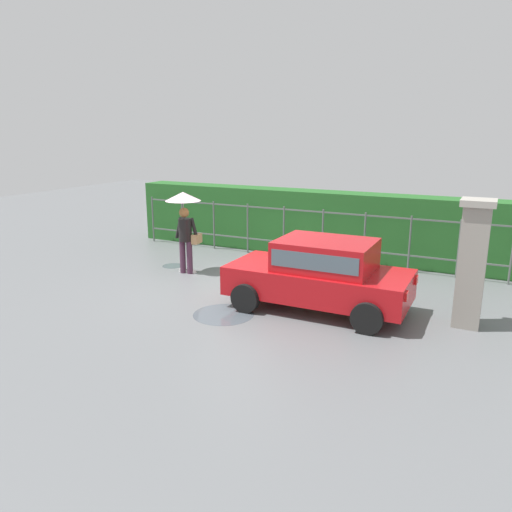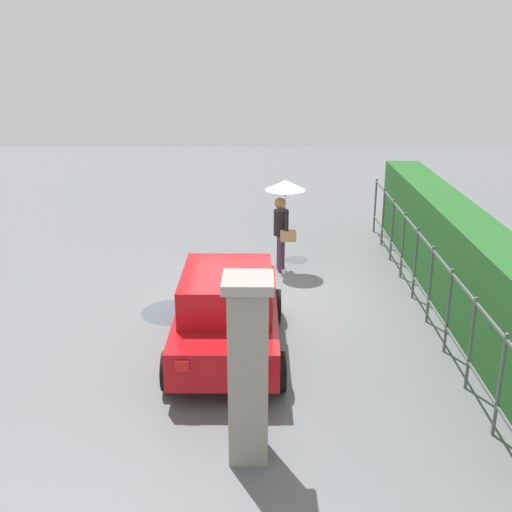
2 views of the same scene
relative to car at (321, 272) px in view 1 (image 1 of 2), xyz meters
The scene contains 8 objects.
ground_plane 2.31m from the car, 168.45° to the left, with size 40.00×40.00×0.00m, color slate.
car is the anchor object (origin of this frame).
pedestrian 4.25m from the car, 165.56° to the left, with size 0.91×0.91×2.10m.
gate_pillar 2.85m from the car, ahead, with size 0.60×0.60×2.42m.
fence_section 4.10m from the car, 116.55° to the left, with size 10.73×0.05×1.50m.
hedge_row 4.80m from the car, 112.47° to the left, with size 11.68×0.90×1.90m, color #235B23.
puddle_near 2.17m from the car, 144.39° to the right, with size 1.24×1.24×0.00m, color #4C545B.
puddle_far 5.02m from the car, 163.63° to the left, with size 0.57×0.57×0.00m, color #4C545B.
Camera 1 is at (5.28, -9.67, 3.61)m, focal length 34.52 mm.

